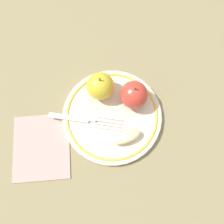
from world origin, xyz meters
name	(u,v)px	position (x,y,z in m)	size (l,w,h in m)	color
ground_plane	(116,120)	(0.00, 0.00, 0.00)	(2.00, 2.00, 0.00)	olive
plate	(112,116)	(-0.01, 0.01, 0.01)	(0.24, 0.24, 0.02)	beige
apple_red_whole	(134,95)	(0.04, 0.04, 0.05)	(0.06, 0.06, 0.07)	red
apple_second_whole	(100,86)	(-0.03, 0.07, 0.05)	(0.06, 0.06, 0.07)	gold
apple_slice_front	(126,137)	(0.02, -0.05, 0.03)	(0.07, 0.03, 0.02)	beige
fork	(83,120)	(-0.08, 0.00, 0.02)	(0.17, 0.06, 0.00)	silver
napkin_folded	(41,147)	(-0.18, -0.05, 0.00)	(0.13, 0.15, 0.01)	tan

